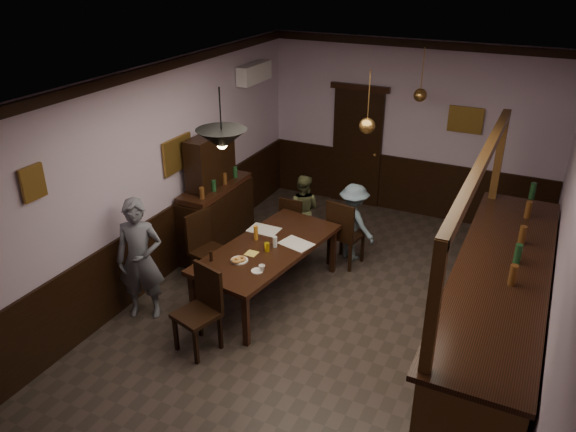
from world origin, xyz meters
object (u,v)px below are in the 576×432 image
Objects in this scene: pendant_iron at (222,139)px; dining_table at (268,251)px; person_standing at (140,260)px; bar_counter at (496,309)px; person_seated_left at (303,209)px; soda_can at (267,247)px; chair_near at (202,305)px; pendant_brass_mid at (367,126)px; chair_far_left at (293,221)px; person_seated_right at (353,222)px; coffee_cup at (262,268)px; chair_far_right at (344,231)px; sideboard at (215,206)px; chair_side at (205,245)px; pendant_brass_far at (420,95)px.

dining_table is at bearing 81.70° from pendant_iron.
person_standing is 4.27m from bar_counter.
person_seated_left reaches higher than soda_can.
chair_near is 0.91× the size of person_seated_left.
pendant_brass_mid is (2.22, 1.89, 1.49)m from person_standing.
person_seated_right reaches higher than chair_far_left.
chair_near is 2.90m from person_seated_right.
bar_counter is (2.66, 0.64, -0.20)m from coffee_cup.
pendant_iron is at bearing 79.61° from chair_far_right.
sideboard is at bearing 29.47° from chair_far_left.
chair_side is 0.56× the size of sideboard.
pendant_iron and pendant_brass_mid have the same top height.
chair_near is 1.29× the size of pendant_brass_far.
pendant_brass_far reaches higher than chair_near.
chair_far_right is 0.56× the size of sideboard.
bar_counter is at bearing -9.79° from sideboard.
chair_far_right is at bearing 172.77° from chair_far_left.
coffee_cup is at bearing 87.64° from chair_far_right.
person_seated_right is (1.89, 2.55, -0.21)m from person_standing.
chair_side is at bearing -176.53° from dining_table.
chair_near is (-0.80, -2.49, -0.00)m from chair_far_right.
soda_can is 3.38m from pendant_brass_far.
dining_table is 2.62× the size of chair_far_left.
chair_side is at bearing -156.13° from pendant_brass_mid.
person_seated_left is at bearing -12.28° from chair_side.
soda_can is (0.23, 1.19, 0.24)m from chair_near.
coffee_cup is 3.74m from pendant_brass_far.
chair_side reaches higher than soda_can.
pendant_brass_mid reaches higher than person_seated_right.
sideboard is 4.27m from bar_counter.
person_seated_left is at bearing 16.11° from person_seated_right.
person_standing reaches higher than dining_table.
dining_table is 19.34× the size of soda_can.
chair_side is at bearing 138.01° from chair_near.
pendant_brass_mid is (0.77, 1.40, 1.50)m from coffee_cup.
coffee_cup is at bearing 76.16° from chair_near.
pendant_brass_far is at bearing 67.77° from soda_can.
bar_counter is at bearing 3.41° from soda_can.
bar_counter is at bearing 159.87° from chair_far_left.
person_standing is 1.34× the size of person_seated_right.
chair_side is at bearing -66.86° from sideboard.
person_standing is (-0.97, -2.41, 0.32)m from chair_far_left.
coffee_cup is at bearing -106.44° from pendant_brass_far.
person_seated_left reaches higher than chair_far_right.
chair_side reaches higher than coffee_cup.
bar_counter is 3.56m from pendant_brass_far.
sideboard is (-1.36, 0.89, -0.06)m from soda_can.
person_standing is at bearing -165.10° from pendant_iron.
chair_near is 0.87× the size of person_seated_right.
chair_far_left is 1.09× the size of pendant_brass_mid.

